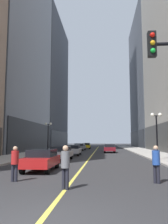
% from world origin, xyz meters
% --- Properties ---
extents(ground_plane, '(200.00, 200.00, 0.00)m').
position_xyz_m(ground_plane, '(0.00, 35.00, 0.00)').
color(ground_plane, '#2D2D30').
extents(sidewalk_left, '(4.50, 78.00, 0.15)m').
position_xyz_m(sidewalk_left, '(-8.25, 35.00, 0.07)').
color(sidewalk_left, '#ADA8A0').
rests_on(sidewalk_left, ground).
extents(sidewalk_right, '(4.50, 78.00, 0.15)m').
position_xyz_m(sidewalk_right, '(8.25, 35.00, 0.07)').
color(sidewalk_right, '#ADA8A0').
rests_on(sidewalk_right, ground).
extents(lane_centre_stripe, '(0.16, 70.00, 0.01)m').
position_xyz_m(lane_centre_stripe, '(0.00, 35.00, 0.00)').
color(lane_centre_stripe, '#E5D64C').
rests_on(lane_centre_stripe, ground).
extents(building_left_far, '(11.25, 26.00, 36.57)m').
position_xyz_m(building_left_far, '(-16.02, 60.00, 18.20)').
color(building_left_far, '#4C515B').
rests_on(building_left_far, ground).
extents(building_right_far, '(15.55, 26.00, 36.90)m').
position_xyz_m(building_right_far, '(18.17, 60.00, 18.39)').
color(building_right_far, '#4C515B').
rests_on(building_right_far, ground).
extents(car_red, '(1.75, 4.11, 1.32)m').
position_xyz_m(car_red, '(-2.41, 9.47, 0.72)').
color(car_red, '#B21919').
rests_on(car_red, ground).
extents(car_white, '(1.84, 4.80, 1.32)m').
position_xyz_m(car_white, '(-2.60, 17.23, 0.72)').
color(car_white, silver).
rests_on(car_white, ground).
extents(car_silver, '(1.80, 4.09, 1.32)m').
position_xyz_m(car_silver, '(-2.35, 24.57, 0.72)').
color(car_silver, '#B7B7BC').
rests_on(car_silver, ground).
extents(car_maroon, '(1.76, 4.78, 1.32)m').
position_xyz_m(car_maroon, '(2.43, 31.89, 0.72)').
color(car_maroon, maroon).
rests_on(car_maroon, ground).
extents(car_grey, '(2.11, 4.58, 1.32)m').
position_xyz_m(car_grey, '(-3.01, 39.32, 0.72)').
color(car_grey, slate).
rests_on(car_grey, ground).
extents(car_yellow, '(1.73, 4.17, 1.32)m').
position_xyz_m(car_yellow, '(-2.30, 47.46, 0.72)').
color(car_yellow, yellow).
rests_on(car_yellow, ground).
extents(pedestrian_in_red_jacket, '(0.38, 0.38, 1.62)m').
position_xyz_m(pedestrian_in_red_jacket, '(-2.64, 5.53, 0.94)').
color(pedestrian_in_red_jacket, black).
rests_on(pedestrian_in_red_jacket, ground).
extents(pedestrian_in_grey_suit, '(0.45, 0.45, 1.70)m').
position_xyz_m(pedestrian_in_grey_suit, '(0.00, 3.95, 0.99)').
color(pedestrian_in_grey_suit, black).
rests_on(pedestrian_in_grey_suit, ground).
extents(pedestrian_in_blue_hoodie, '(0.47, 0.47, 1.66)m').
position_xyz_m(pedestrian_in_blue_hoodie, '(3.83, 5.59, 0.97)').
color(pedestrian_in_blue_hoodie, black).
rests_on(pedestrian_in_blue_hoodie, ground).
extents(street_lamp_left_far, '(1.06, 0.36, 4.43)m').
position_xyz_m(street_lamp_left_far, '(-6.40, 27.87, 3.26)').
color(street_lamp_left_far, black).
rests_on(street_lamp_left_far, ground).
extents(street_lamp_right_mid, '(1.06, 0.36, 4.43)m').
position_xyz_m(street_lamp_right_mid, '(6.40, 16.86, 3.26)').
color(street_lamp_right_mid, black).
rests_on(street_lamp_right_mid, ground).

